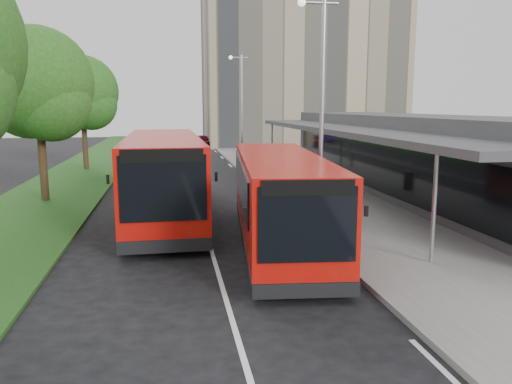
# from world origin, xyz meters

# --- Properties ---
(ground) EXTENTS (120.00, 120.00, 0.00)m
(ground) POSITION_xyz_m (0.00, 0.00, 0.00)
(ground) COLOR black
(ground) RESTS_ON ground
(pavement) EXTENTS (5.00, 80.00, 0.15)m
(pavement) POSITION_xyz_m (6.00, 20.00, 0.07)
(pavement) COLOR slate
(pavement) RESTS_ON ground
(grass_verge) EXTENTS (5.00, 80.00, 0.10)m
(grass_verge) POSITION_xyz_m (-7.00, 20.00, 0.05)
(grass_verge) COLOR #1E4917
(grass_verge) RESTS_ON ground
(lane_centre_line) EXTENTS (0.12, 70.00, 0.01)m
(lane_centre_line) POSITION_xyz_m (0.00, 15.00, 0.01)
(lane_centre_line) COLOR silver
(lane_centre_line) RESTS_ON ground
(kerb_dashes) EXTENTS (0.12, 56.00, 0.01)m
(kerb_dashes) POSITION_xyz_m (3.30, 19.00, 0.01)
(kerb_dashes) COLOR silver
(kerb_dashes) RESTS_ON ground
(office_block) EXTENTS (22.00, 12.00, 18.00)m
(office_block) POSITION_xyz_m (14.00, 42.00, 9.00)
(office_block) COLOR tan
(office_block) RESTS_ON ground
(station_building) EXTENTS (7.70, 26.00, 4.00)m
(station_building) POSITION_xyz_m (10.86, 8.00, 2.04)
(station_building) COLOR #333335
(station_building) RESTS_ON ground
(tree_mid) EXTENTS (4.99, 4.99, 8.02)m
(tree_mid) POSITION_xyz_m (-7.01, 9.05, 5.18)
(tree_mid) COLOR #352615
(tree_mid) RESTS_ON ground
(tree_far) EXTENTS (4.91, 4.91, 7.89)m
(tree_far) POSITION_xyz_m (-7.01, 21.05, 5.10)
(tree_far) COLOR #352615
(tree_far) RESTS_ON ground
(lamp_post_near) EXTENTS (1.44, 0.28, 8.00)m
(lamp_post_near) POSITION_xyz_m (4.12, 2.00, 4.72)
(lamp_post_near) COLOR #979B9F
(lamp_post_near) RESTS_ON pavement
(lamp_post_far) EXTENTS (1.44, 0.28, 8.00)m
(lamp_post_far) POSITION_xyz_m (4.12, 22.00, 4.72)
(lamp_post_far) COLOR #979B9F
(lamp_post_far) RESTS_ON pavement
(bus_main) EXTENTS (3.63, 10.49, 2.91)m
(bus_main) POSITION_xyz_m (2.24, 0.00, 1.50)
(bus_main) COLOR #B01209
(bus_main) RESTS_ON ground
(bus_second) EXTENTS (3.15, 11.66, 3.29)m
(bus_second) POSITION_xyz_m (-1.46, 4.67, 1.69)
(bus_second) COLOR #B01209
(bus_second) RESTS_ON ground
(litter_bin) EXTENTS (0.60, 0.60, 0.94)m
(litter_bin) POSITION_xyz_m (5.84, 8.60, 0.62)
(litter_bin) COLOR #392A17
(litter_bin) RESTS_ON pavement
(bollard) EXTENTS (0.19, 0.19, 0.95)m
(bollard) POSITION_xyz_m (5.15, 18.73, 0.62)
(bollard) COLOR #EBA30C
(bollard) RESTS_ON pavement
(car_near) EXTENTS (1.89, 4.13, 1.37)m
(car_near) POSITION_xyz_m (2.31, 39.34, 0.69)
(car_near) COLOR maroon
(car_near) RESTS_ON ground
(car_far) EXTENTS (1.79, 3.92, 1.24)m
(car_far) POSITION_xyz_m (-1.63, 45.02, 0.62)
(car_far) COLOR navy
(car_far) RESTS_ON ground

